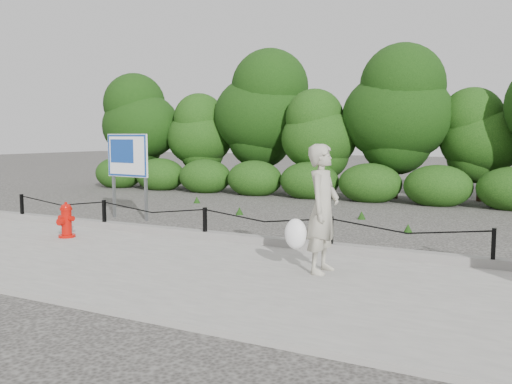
{
  "coord_description": "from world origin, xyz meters",
  "views": [
    {
      "loc": [
        5.48,
        -8.52,
        2.03
      ],
      "look_at": [
        0.98,
        0.2,
        1.0
      ],
      "focal_mm": 38.0,
      "sensor_mm": 36.0,
      "label": 1
    }
  ],
  "objects": [
    {
      "name": "chain_barrier",
      "position": [
        0.0,
        0.0,
        0.46
      ],
      "size": [
        10.06,
        0.06,
        0.6
      ],
      "color": "black",
      "rests_on": "sidewalk"
    },
    {
      "name": "curb",
      "position": [
        0.0,
        0.05,
        0.15
      ],
      "size": [
        14.0,
        0.22,
        0.14
      ],
      "primitive_type": "cube",
      "color": "slate",
      "rests_on": "sidewalk"
    },
    {
      "name": "fire_hydrant",
      "position": [
        -2.45,
        -1.08,
        0.4
      ],
      "size": [
        0.35,
        0.36,
        0.68
      ],
      "rotation": [
        0.0,
        0.0,
        0.01
      ],
      "color": "#B60D06",
      "rests_on": "sidewalk"
    },
    {
      "name": "sidewalk",
      "position": [
        0.0,
        -2.0,
        0.04
      ],
      "size": [
        14.0,
        4.0,
        0.08
      ],
      "primitive_type": "cube",
      "color": "gray",
      "rests_on": "ground"
    },
    {
      "name": "pedestrian",
      "position": [
        2.82,
        -1.35,
        0.97
      ],
      "size": [
        0.74,
        0.67,
        1.83
      ],
      "rotation": [
        0.0,
        0.0,
        1.56
      ],
      "color": "#A29E8B",
      "rests_on": "sidewalk"
    },
    {
      "name": "ground",
      "position": [
        0.0,
        0.0,
        0.0
      ],
      "size": [
        90.0,
        90.0,
        0.0
      ],
      "primitive_type": "plane",
      "color": "#2D2B28",
      "rests_on": "ground"
    },
    {
      "name": "treeline",
      "position": [
        0.6,
        8.94,
        2.72
      ],
      "size": [
        20.41,
        4.06,
        5.2
      ],
      "color": "black",
      "rests_on": "ground"
    },
    {
      "name": "advertising_sign",
      "position": [
        -3.24,
        1.64,
        1.45
      ],
      "size": [
        1.29,
        0.21,
        2.06
      ],
      "rotation": [
        0.0,
        0.0,
        -0.09
      ],
      "color": "slate",
      "rests_on": "ground"
    }
  ]
}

